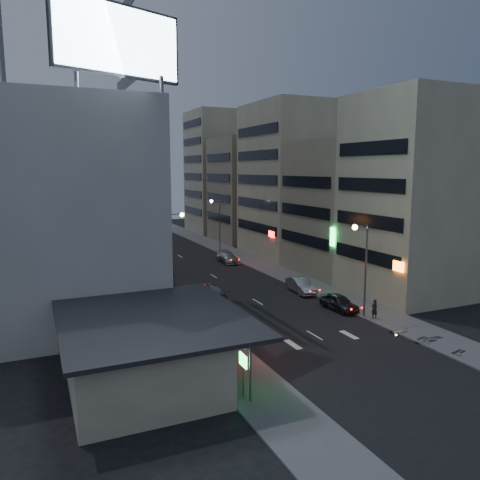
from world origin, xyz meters
TOP-DOWN VIEW (x-y plane):
  - ground at (0.00, 0.00)m, footprint 180.00×180.00m
  - sidewalk_left at (-8.00, 30.00)m, footprint 4.00×120.00m
  - sidewalk_right at (8.00, 30.00)m, footprint 4.00×120.00m
  - food_court at (-13.90, 2.00)m, footprint 11.00×13.00m
  - white_building at (-17.00, 20.00)m, footprint 14.00×24.00m
  - shophouse_near at (15.00, 10.50)m, footprint 10.00×11.00m
  - shophouse_mid at (15.50, 22.00)m, footprint 11.00×12.00m
  - shophouse_far at (15.00, 35.00)m, footprint 10.00×14.00m
  - far_left_a at (-15.50, 45.00)m, footprint 11.00×10.00m
  - far_left_b at (-16.00, 58.00)m, footprint 12.00×10.00m
  - far_right_a at (15.50, 50.00)m, footprint 11.00×12.00m
  - far_right_b at (16.00, 64.00)m, footprint 12.00×12.00m
  - billboard at (-12.99, 9.97)m, footprint 9.52×3.75m
  - street_lamp_right_near at (5.90, 6.00)m, footprint 1.60×0.44m
  - street_lamp_left at (-5.90, 22.00)m, footprint 1.60×0.44m
  - street_lamp_right_far at (5.90, 40.00)m, footprint 1.60×0.44m
  - parked_car_right_near at (5.60, 8.65)m, footprint 1.93×4.32m
  - parked_car_right_mid at (5.60, 15.28)m, footprint 2.08×4.73m
  - parked_car_left at (-5.60, 30.00)m, footprint 2.58×5.33m
  - parked_car_right_far at (4.64, 32.87)m, footprint 2.19×5.08m
  - road_car_blue at (-5.00, 10.54)m, footprint 2.24×4.80m
  - road_car_silver at (-4.12, 16.32)m, footprint 2.44×5.78m
  - person at (6.71, 5.17)m, footprint 0.61×0.41m
  - scooter_black_a at (7.63, -2.79)m, footprint 0.97×1.82m
  - scooter_silver_a at (7.44, -0.36)m, footprint 0.86×2.00m
  - scooter_blue at (8.36, -0.18)m, footprint 0.65×1.69m
  - scooter_black_b at (7.30, 0.18)m, footprint 0.92×1.73m
  - scooter_silver_b at (6.96, 1.79)m, footprint 0.80×1.71m

SIDE VIEW (x-z plane):
  - ground at x=0.00m, z-range 0.00..0.00m
  - sidewalk_left at x=-8.00m, z-range 0.00..0.12m
  - sidewalk_right at x=8.00m, z-range 0.00..0.12m
  - scooter_silver_b at x=6.96m, z-range 0.12..1.12m
  - scooter_black_b at x=7.30m, z-range 0.12..1.12m
  - scooter_blue at x=8.36m, z-range 0.12..1.13m
  - scooter_black_a at x=7.63m, z-range 0.12..1.18m
  - scooter_silver_a at x=7.44m, z-range 0.12..1.30m
  - parked_car_right_near at x=5.60m, z-range 0.00..1.44m
  - parked_car_right_far at x=4.64m, z-range 0.00..1.46m
  - parked_car_left at x=-5.60m, z-range 0.00..1.46m
  - parked_car_right_mid at x=5.60m, z-range 0.00..1.51m
  - road_car_blue at x=-5.00m, z-range 0.00..1.52m
  - road_car_silver at x=-4.12m, z-range 0.00..1.67m
  - person at x=6.71m, z-range 0.12..1.77m
  - food_court at x=-13.90m, z-range 0.05..3.92m
  - street_lamp_right_near at x=5.90m, z-range 1.35..9.37m
  - street_lamp_left at x=-5.90m, z-range 1.35..9.37m
  - street_lamp_right_far at x=5.90m, z-range 1.35..9.37m
  - far_left_b at x=-16.00m, z-range 0.00..15.00m
  - shophouse_mid at x=15.50m, z-range 0.00..16.00m
  - white_building at x=-17.00m, z-range 0.00..18.00m
  - far_right_a at x=15.50m, z-range 0.00..18.00m
  - shophouse_near at x=15.00m, z-range 0.00..20.00m
  - far_left_a at x=-15.50m, z-range 0.00..20.00m
  - shophouse_far at x=15.00m, z-range 0.00..22.00m
  - far_right_b at x=16.00m, z-range 0.00..24.00m
  - billboard at x=-12.99m, z-range 18.56..24.76m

